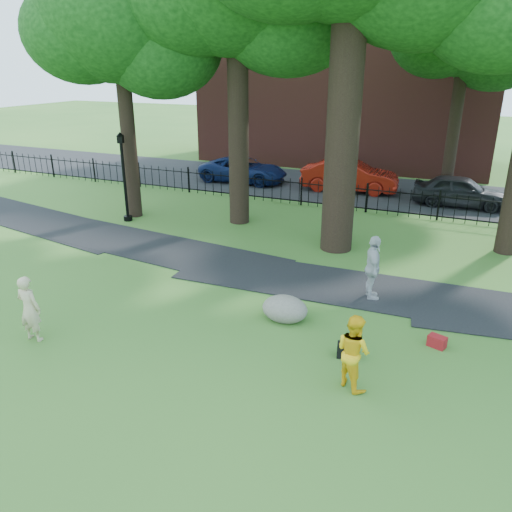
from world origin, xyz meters
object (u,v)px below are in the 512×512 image
at_px(man, 353,351).
at_px(boulder, 285,307).
at_px(woman, 29,309).
at_px(red_sedan, 349,176).
at_px(lamppost, 124,179).

relative_size(man, boulder, 1.35).
bearing_deg(man, boulder, -8.49).
xyz_separation_m(woman, red_sedan, (3.36, 17.48, -0.02)).
height_order(boulder, red_sedan, red_sedan).
bearing_deg(woman, lamppost, -69.33).
relative_size(boulder, red_sedan, 0.25).
relative_size(man, lamppost, 0.44).
distance_m(lamppost, red_sedan, 11.37).
bearing_deg(boulder, man, -43.17).
bearing_deg(red_sedan, woman, 164.58).
xyz_separation_m(lamppost, red_sedan, (7.24, 8.71, -0.98)).
relative_size(woman, man, 1.02).
xyz_separation_m(woman, lamppost, (-3.88, 8.77, 0.96)).
distance_m(man, boulder, 3.10).
bearing_deg(man, woman, 44.22).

